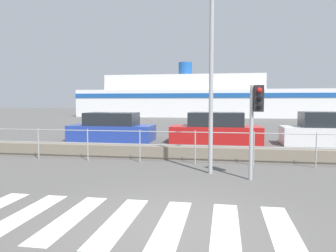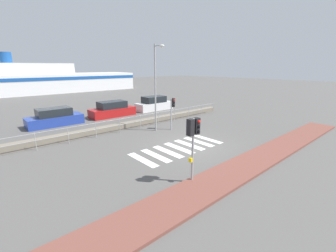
# 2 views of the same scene
# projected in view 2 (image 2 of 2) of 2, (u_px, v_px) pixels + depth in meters

# --- Properties ---
(ground_plane) EXTENTS (160.00, 160.00, 0.00)m
(ground_plane) POSITION_uv_depth(u_px,v_px,m) (188.00, 145.00, 14.24)
(ground_plane) COLOR #565451
(sidewalk_brick) EXTENTS (24.00, 1.80, 0.12)m
(sidewalk_brick) POSITION_uv_depth(u_px,v_px,m) (247.00, 165.00, 11.25)
(sidewalk_brick) COLOR brown
(sidewalk_brick) RESTS_ON ground_plane
(crosswalk) EXTENTS (5.85, 2.40, 0.01)m
(crosswalk) POSITION_uv_depth(u_px,v_px,m) (179.00, 148.00, 13.71)
(crosswalk) COLOR silver
(crosswalk) RESTS_ON ground_plane
(seawall) EXTENTS (20.68, 0.55, 0.45)m
(seawall) POSITION_uv_depth(u_px,v_px,m) (134.00, 124.00, 18.67)
(seawall) COLOR slate
(seawall) RESTS_ON ground_plane
(harbor_fence) EXTENTS (18.65, 0.04, 1.10)m
(harbor_fence) POSITION_uv_depth(u_px,v_px,m) (140.00, 120.00, 17.90)
(harbor_fence) COLOR #9EA0A3
(harbor_fence) RESTS_ON ground_plane
(traffic_light_near) EXTENTS (0.58, 0.41, 2.81)m
(traffic_light_near) POSITION_uv_depth(u_px,v_px,m) (193.00, 133.00, 9.14)
(traffic_light_near) COLOR #9EA0A3
(traffic_light_near) RESTS_ON ground_plane
(traffic_light_far) EXTENTS (0.34, 0.32, 2.47)m
(traffic_light_far) POSITION_uv_depth(u_px,v_px,m) (172.00, 107.00, 17.35)
(traffic_light_far) COLOR #9EA0A3
(traffic_light_far) RESTS_ON ground_plane
(streetlamp) EXTENTS (0.32, 1.07, 6.39)m
(streetlamp) POSITION_uv_depth(u_px,v_px,m) (157.00, 79.00, 16.36)
(streetlamp) COLOR #9EA0A3
(streetlamp) RESTS_ON ground_plane
(ferry_boat) EXTENTS (36.23, 8.52, 7.19)m
(ferry_boat) POSITION_uv_depth(u_px,v_px,m) (33.00, 81.00, 41.25)
(ferry_boat) COLOR white
(ferry_boat) RESTS_ON ground_plane
(parked_car_blue) EXTENTS (4.34, 1.82, 1.46)m
(parked_car_blue) POSITION_uv_depth(u_px,v_px,m) (55.00, 118.00, 18.94)
(parked_car_blue) COLOR #233D9E
(parked_car_blue) RESTS_ON ground_plane
(parked_car_red) EXTENTS (4.43, 1.74, 1.51)m
(parked_car_red) POSITION_uv_depth(u_px,v_px,m) (112.00, 110.00, 22.35)
(parked_car_red) COLOR #B21919
(parked_car_red) RESTS_ON ground_plane
(parked_car_white) EXTENTS (4.32, 1.71, 1.55)m
(parked_car_white) POSITION_uv_depth(u_px,v_px,m) (154.00, 104.00, 25.70)
(parked_car_white) COLOR silver
(parked_car_white) RESTS_ON ground_plane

